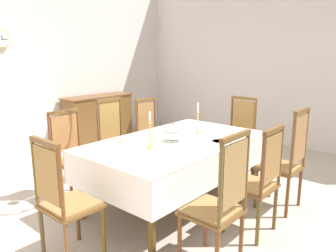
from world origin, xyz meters
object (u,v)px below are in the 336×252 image
chair_north_b (116,141)px  chair_north_c (152,133)px  chair_head_west (64,199)px  chair_south_a (219,201)px  soup_tureen (173,132)px  bowl_near_right (127,138)px  sideboard (99,118)px  spoon_primary (223,142)px  candlestick_east (198,121)px  candlestick_west (150,133)px  mounted_clock (1,39)px  chair_south_b (258,179)px  chair_head_east (238,134)px  chair_south_c (286,159)px  spoon_secondary (119,141)px  chair_north_a (72,154)px  dining_table (176,147)px  bowl_near_left (219,143)px

chair_north_b → chair_north_c: size_ratio=1.07×
chair_north_b → chair_head_west: bearing=35.4°
chair_south_a → chair_north_c: size_ratio=1.08×
soup_tureen → bowl_near_right: (-0.29, 0.44, -0.08)m
soup_tureen → sideboard: size_ratio=0.18×
chair_north_b → spoon_primary: (0.28, -1.48, 0.19)m
candlestick_east → spoon_primary: (-0.15, -0.46, -0.15)m
candlestick_west → mounted_clock: mounted_clock is taller
soup_tureen → sideboard: 3.28m
chair_south_b → chair_head_east: (1.48, 1.02, 0.01)m
mounted_clock → chair_south_c: bearing=-75.4°
candlestick_west → chair_north_b: bearing=68.4°
soup_tureen → chair_head_west: bearing=-180.0°
spoon_secondary → chair_north_a: bearing=123.6°
chair_south_b → spoon_primary: chair_south_b is taller
dining_table → candlestick_east: bearing=0.0°
soup_tureen → candlestick_east: candlestick_east is taller
chair_south_b → chair_south_c: size_ratio=0.93×
chair_north_c → soup_tureen: bearing=54.5°
dining_table → bowl_near_right: size_ratio=12.97×
chair_north_c → chair_south_c: bearing=90.0°
bowl_near_left → mounted_clock: bearing=98.8°
spoon_primary → soup_tureen: bearing=115.1°
chair_south_a → candlestick_east: 1.56m
sideboard → candlestick_east: bearing=75.3°
chair_head_east → bowl_near_left: chair_head_east is taller
chair_south_c → spoon_primary: bearing=125.9°
chair_head_east → soup_tureen: bearing=90.0°
chair_south_c → sideboard: 4.06m
chair_south_c → mounted_clock: bearing=104.6°
dining_table → chair_north_b: (-0.02, 1.03, -0.11)m
bowl_near_right → mounted_clock: size_ratio=0.60×
chair_north_c → candlestick_west: size_ratio=2.76×
bowl_near_right → spoon_secondary: size_ratio=0.92×
chair_north_a → soup_tureen: chair_north_a is taller
chair_south_a → chair_head_west: size_ratio=1.06×
chair_south_b → candlestick_east: (0.44, 1.02, 0.36)m
dining_table → chair_head_east: (1.46, 0.00, -0.12)m
candlestick_west → spoon_secondary: candlestick_west is taller
candlestick_east → spoon_secondary: candlestick_east is taller
chair_south_a → dining_table: bearing=55.4°
bowl_near_left → spoon_primary: 0.13m
spoon_secondary → sideboard: size_ratio=0.12×
chair_north_a → chair_head_east: bearing=154.8°
bowl_near_left → spoon_secondary: size_ratio=1.08×
soup_tureen → sideboard: (1.26, 3.00, -0.41)m
chair_head_east → dining_table: bearing=90.0°
chair_head_west → spoon_primary: bearing=75.2°
chair_head_west → chair_head_east: bearing=90.0°
chair_south_b → chair_north_c: size_ratio=1.01×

